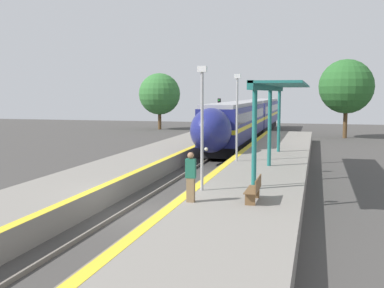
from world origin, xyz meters
name	(u,v)px	position (x,y,z in m)	size (l,w,h in m)	color
ground_plane	(140,214)	(0.00, 0.00, 0.00)	(120.00, 120.00, 0.00)	#423F3D
rail_left	(124,211)	(-0.72, 0.00, 0.07)	(0.08, 90.00, 0.15)	slate
rail_right	(157,214)	(0.72, 0.00, 0.07)	(0.08, 90.00, 0.15)	slate
train	(249,118)	(0.00, 31.36, 2.30)	(2.82, 39.94, 4.02)	black
platform_right	(240,209)	(4.03, 0.00, 0.47)	(4.57, 64.00, 0.94)	gray
platform_left	(58,198)	(-3.68, 0.00, 0.47)	(3.86, 64.00, 0.94)	gray
platform_bench	(255,189)	(4.65, -0.64, 1.41)	(0.44, 1.65, 0.89)	brown
person_waiting	(191,176)	(2.42, -1.27, 1.88)	(0.36, 0.24, 1.81)	#7F6647
railway_signal	(219,116)	(-2.20, 26.86, 2.64)	(0.28, 0.28, 4.32)	#59595E
lamppost_near	(202,119)	(2.33, 0.86, 3.80)	(0.36, 0.20, 4.97)	#9E9EA3
lamppost_mid	(237,111)	(2.33, 9.48, 3.80)	(0.36, 0.20, 4.97)	#9E9EA3
station_canopy	(281,90)	(4.88, 8.14, 5.00)	(2.02, 15.90, 4.39)	#1E6B66
background_tree_left	(159,94)	(-13.41, 42.76, 4.68)	(5.44, 5.44, 7.41)	brown
background_tree_right	(346,87)	(9.70, 36.19, 5.50)	(5.77, 5.77, 8.39)	brown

